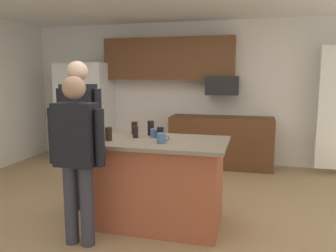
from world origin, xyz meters
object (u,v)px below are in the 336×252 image
glass_short_whisky (151,128)px  mug_blue_stoneware (162,138)px  glass_stout_tall (109,134)px  tumbler_amber (135,128)px  person_elder_center (80,125)px  kitchen_island (161,182)px  microwave_over_range (222,86)px  glass_pilsner (136,132)px  glass_dark_ale (160,133)px  person_guest_right (77,151)px  mug_ceramic_white (154,133)px  refrigerator (86,112)px

glass_short_whisky → mug_blue_stoneware: 0.48m
glass_stout_tall → tumbler_amber: 0.45m
person_elder_center → glass_stout_tall: bearing=-22.6°
kitchen_island → tumbler_amber: bearing=145.6°
tumbler_amber → glass_stout_tall: bearing=-107.6°
microwave_over_range → mug_blue_stoneware: 2.77m
microwave_over_range → kitchen_island: size_ratio=0.40×
glass_pilsner → glass_dark_ale: size_ratio=1.00×
person_guest_right → microwave_over_range: bearing=27.7°
glass_short_whisky → glass_pilsner: bearing=-121.2°
tumbler_amber → mug_ceramic_white: bearing=-25.8°
kitchen_island → tumbler_amber: (-0.40, 0.27, 0.54)m
glass_short_whisky → mug_blue_stoneware: size_ratio=1.28×
refrigerator → person_elder_center: (1.16, -2.30, 0.11)m
person_guest_right → tumbler_amber: size_ratio=10.95×
glass_short_whisky → tumbler_amber: (-0.20, 0.02, -0.01)m
glass_stout_tall → mug_blue_stoneware: 0.58m
mug_ceramic_white → glass_dark_ale: glass_dark_ale is taller
person_guest_right → mug_ceramic_white: 0.93m
kitchen_island → glass_stout_tall: glass_stout_tall is taller
refrigerator → glass_stout_tall: (1.66, -2.59, 0.08)m
refrigerator → kitchen_island: 3.31m
glass_stout_tall → tumbler_amber: size_ratio=0.96×
tumbler_amber → glass_pilsner: bearing=-67.1°
mug_ceramic_white → glass_pilsner: glass_pilsner is taller
person_elder_center → glass_pilsner: person_elder_center is taller
refrigerator → glass_pilsner: 3.03m
glass_dark_ale → mug_blue_stoneware: glass_dark_ale is taller
person_elder_center → mug_blue_stoneware: bearing=-7.6°
person_elder_center → glass_short_whisky: (0.84, 0.11, -0.02)m
person_guest_right → glass_stout_tall: (0.11, 0.47, 0.08)m
person_elder_center → microwave_over_range: bearing=66.9°
refrigerator → glass_dark_ale: size_ratio=14.44×
refrigerator → microwave_over_range: size_ratio=3.32×
mug_ceramic_white → glass_short_whisky: size_ratio=0.74×
person_guest_right → tumbler_amber: (0.25, 0.89, 0.09)m
glass_dark_ale → tumbler_amber: size_ratio=0.87×
microwave_over_range → mug_blue_stoneware: bearing=-97.5°
microwave_over_range → person_guest_right: bearing=-108.3°
microwave_over_range → glass_pilsner: size_ratio=4.34×
person_guest_right → glass_pilsner: person_guest_right is taller
person_elder_center → person_guest_right: 0.86m
person_elder_center → mug_ceramic_white: person_elder_center is taller
glass_pilsner → mug_blue_stoneware: bearing=-31.4°
refrigerator → glass_pilsner: size_ratio=14.40×
tumbler_amber → person_elder_center: bearing=-168.3°
microwave_over_range → tumbler_amber: size_ratio=3.79×
mug_ceramic_white → tumbler_amber: (-0.28, 0.14, 0.03)m
refrigerator → mug_ceramic_white: (2.08, -2.30, 0.06)m
kitchen_island → mug_ceramic_white: size_ratio=11.42×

